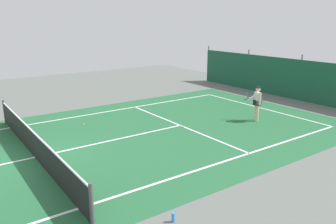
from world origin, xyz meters
name	(u,v)px	position (x,y,z in m)	size (l,w,h in m)	color
ground_plane	(35,157)	(0.00, 0.00, 0.00)	(36.00, 36.00, 0.00)	slate
court_surface	(35,157)	(0.00, 0.00, 0.00)	(11.02, 26.60, 0.01)	#236038
tennis_net	(34,144)	(0.00, 0.00, 0.51)	(10.12, 0.10, 1.10)	black
back_fence	(303,88)	(0.00, 15.75, 0.67)	(16.30, 0.98, 2.70)	#195138
tennis_player	(257,101)	(1.47, 9.82, 0.96)	(0.85, 0.64, 1.64)	beige
tennis_ball_near_player	(183,127)	(0.27, 6.37, 0.03)	(0.07, 0.07, 0.07)	#CCDB33
tennis_ball_midcourt	(84,125)	(-2.60, 2.84, 0.03)	(0.07, 0.07, 0.07)	#CCDB33
water_bottle	(173,217)	(5.98, 1.63, 0.12)	(0.08, 0.08, 0.24)	#338CD8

